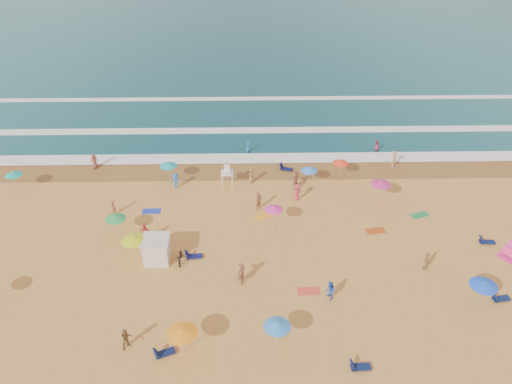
{
  "coord_description": "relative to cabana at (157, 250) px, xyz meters",
  "views": [
    {
      "loc": [
        0.86,
        -33.27,
        27.13
      ],
      "look_at": [
        1.59,
        6.0,
        1.5
      ],
      "focal_mm": 35.0,
      "sensor_mm": 36.0,
      "label": 1
    }
  ],
  "objects": [
    {
      "name": "beachgoers",
      "position": [
        7.9,
        6.49,
        -0.15
      ],
      "size": [
        43.28,
        28.23,
        2.12
      ],
      "color": "blue",
      "rests_on": "ground"
    },
    {
      "name": "ocean",
      "position": [
        6.64,
        85.74,
        -1.0
      ],
      "size": [
        220.0,
        140.0,
        0.18
      ],
      "primitive_type": "cube",
      "color": "#0C4756",
      "rests_on": "ground"
    },
    {
      "name": "loungers",
      "position": [
        12.52,
        -1.83,
        -0.83
      ],
      "size": [
        55.23,
        25.98,
        0.34
      ],
      "color": "#101651",
      "rests_on": "ground"
    },
    {
      "name": "cabana",
      "position": [
        0.0,
        0.0,
        0.0
      ],
      "size": [
        2.0,
        2.0,
        2.0
      ],
      "primitive_type": "cube",
      "color": "silver",
      "rests_on": "ground"
    },
    {
      "name": "beach_umbrellas",
      "position": [
        8.83,
        0.75,
        1.1
      ],
      "size": [
        63.5,
        27.79,
        0.72
      ],
      "color": "#328BE3",
      "rests_on": "ground"
    },
    {
      "name": "bicycle",
      "position": [
        1.9,
        -0.3,
        -0.5
      ],
      "size": [
        0.69,
        1.9,
        0.99
      ],
      "primitive_type": "imported",
      "rotation": [
        0.0,
        0.0,
        0.02
      ],
      "color": "black",
      "rests_on": "ground"
    },
    {
      "name": "cabana_roof",
      "position": [
        0.0,
        0.0,
        1.06
      ],
      "size": [
        2.2,
        2.2,
        0.12
      ],
      "primitive_type": "cube",
      "color": "silver",
      "rests_on": "cabana"
    },
    {
      "name": "surf_foam",
      "position": [
        6.64,
        23.06,
        -0.9
      ],
      "size": [
        200.0,
        18.7,
        0.05
      ],
      "color": "white",
      "rests_on": "ground"
    },
    {
      "name": "lifeguard_stand",
      "position": [
        5.4,
        11.23,
        0.05
      ],
      "size": [
        1.2,
        1.2,
        2.1
      ],
      "primitive_type": null,
      "color": "white",
      "rests_on": "ground"
    },
    {
      "name": "ground",
      "position": [
        6.64,
        1.74,
        -1.0
      ],
      "size": [
        220.0,
        220.0,
        0.0
      ],
      "primitive_type": "plane",
      "color": "gold",
      "rests_on": "ground"
    },
    {
      "name": "wet_sand",
      "position": [
        6.64,
        14.24,
        -0.99
      ],
      "size": [
        220.0,
        220.0,
        0.0
      ],
      "primitive_type": "plane",
      "color": "olive",
      "rests_on": "ground"
    },
    {
      "name": "towels",
      "position": [
        11.73,
        -1.03,
        -0.98
      ],
      "size": [
        51.77,
        21.53,
        0.03
      ],
      "color": "red",
      "rests_on": "ground"
    }
  ]
}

